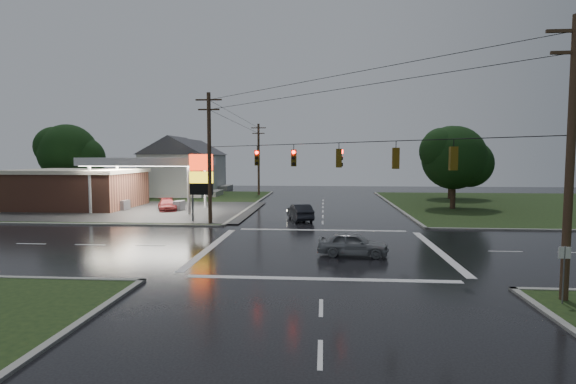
# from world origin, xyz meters

# --- Properties ---
(ground) EXTENTS (120.00, 120.00, 0.00)m
(ground) POSITION_xyz_m (0.00, 0.00, 0.00)
(ground) COLOR black
(ground) RESTS_ON ground
(grass_nw) EXTENTS (36.00, 36.00, 0.08)m
(grass_nw) POSITION_xyz_m (-26.00, 26.00, 0.04)
(grass_nw) COLOR black
(grass_nw) RESTS_ON ground
(grass_ne) EXTENTS (36.00, 36.00, 0.08)m
(grass_ne) POSITION_xyz_m (26.00, 26.00, 0.04)
(grass_ne) COLOR black
(grass_ne) RESTS_ON ground
(gas_station) EXTENTS (26.20, 18.00, 5.60)m
(gas_station) POSITION_xyz_m (-25.68, 19.70, 2.55)
(gas_station) COLOR #2D2D2D
(gas_station) RESTS_ON ground
(pylon_sign) EXTENTS (2.00, 0.35, 6.00)m
(pylon_sign) POSITION_xyz_m (-10.50, 10.50, 4.01)
(pylon_sign) COLOR #59595E
(pylon_sign) RESTS_ON ground
(utility_pole_nw) EXTENTS (2.20, 0.32, 11.00)m
(utility_pole_nw) POSITION_xyz_m (-9.50, 9.50, 5.72)
(utility_pole_nw) COLOR #382619
(utility_pole_nw) RESTS_ON ground
(utility_pole_se) EXTENTS (2.20, 0.32, 11.00)m
(utility_pole_se) POSITION_xyz_m (9.50, -9.50, 5.72)
(utility_pole_se) COLOR #382619
(utility_pole_se) RESTS_ON ground
(utility_pole_n) EXTENTS (2.20, 0.32, 10.50)m
(utility_pole_n) POSITION_xyz_m (-9.50, 38.00, 5.47)
(utility_pole_n) COLOR #382619
(utility_pole_n) RESTS_ON ground
(traffic_signals) EXTENTS (26.87, 26.87, 1.47)m
(traffic_signals) POSITION_xyz_m (0.02, -0.02, 6.48)
(traffic_signals) COLOR black
(traffic_signals) RESTS_ON ground
(house_near) EXTENTS (11.05, 8.48, 8.60)m
(house_near) POSITION_xyz_m (-20.95, 36.00, 4.41)
(house_near) COLOR silver
(house_near) RESTS_ON ground
(house_far) EXTENTS (11.05, 8.48, 8.60)m
(house_far) POSITION_xyz_m (-21.95, 48.00, 4.41)
(house_far) COLOR silver
(house_far) RESTS_ON ground
(tree_nw_behind) EXTENTS (8.93, 7.60, 10.00)m
(tree_nw_behind) POSITION_xyz_m (-33.84, 29.99, 6.18)
(tree_nw_behind) COLOR black
(tree_nw_behind) RESTS_ON ground
(tree_ne_near) EXTENTS (7.99, 6.80, 8.98)m
(tree_ne_near) POSITION_xyz_m (14.14, 21.99, 5.56)
(tree_ne_near) COLOR black
(tree_ne_near) RESTS_ON ground
(tree_ne_far) EXTENTS (8.46, 7.20, 9.80)m
(tree_ne_far) POSITION_xyz_m (17.15, 33.99, 6.18)
(tree_ne_far) COLOR black
(tree_ne_far) RESTS_ON ground
(car_north) EXTENTS (2.73, 4.70, 1.46)m
(car_north) POSITION_xyz_m (-2.03, 12.36, 0.73)
(car_north) COLOR black
(car_north) RESTS_ON ground
(car_crossing) EXTENTS (4.18, 2.03, 1.38)m
(car_crossing) POSITION_xyz_m (1.77, -1.85, 0.69)
(car_crossing) COLOR gray
(car_crossing) RESTS_ON ground
(car_pump) EXTENTS (3.34, 4.73, 1.27)m
(car_pump) POSITION_xyz_m (-16.32, 18.13, 0.64)
(car_pump) COLOR #5B1416
(car_pump) RESTS_ON ground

